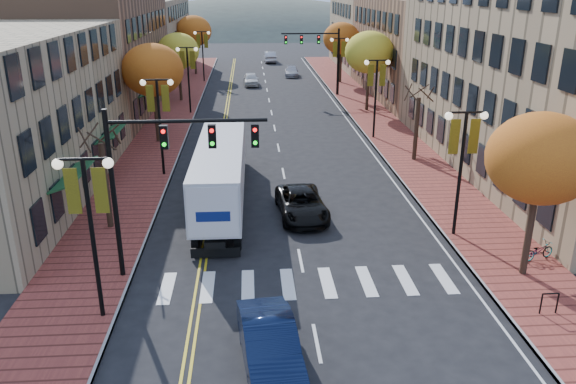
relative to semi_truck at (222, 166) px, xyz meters
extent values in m
plane|color=black|center=(3.62, -11.13, -2.10)|extent=(200.00, 200.00, 0.00)
cube|color=brown|center=(-5.38, 21.37, -2.03)|extent=(4.00, 85.00, 0.15)
cube|color=brown|center=(12.62, 21.37, -2.03)|extent=(4.00, 85.00, 0.15)
cube|color=brown|center=(-13.38, 24.87, 3.40)|extent=(12.00, 24.00, 11.00)
cube|color=#9E8966|center=(-13.38, 49.87, 2.65)|extent=(12.00, 26.00, 9.50)
cube|color=brown|center=(22.12, 30.87, 2.90)|extent=(15.00, 24.00, 10.00)
cube|color=#9E8966|center=(22.12, 52.87, 3.40)|extent=(15.00, 20.00, 11.00)
cylinder|color=#382619|center=(-5.38, -3.13, 0.15)|extent=(0.28, 0.28, 4.20)
cylinder|color=#382619|center=(-5.38, 12.87, 0.50)|extent=(0.28, 0.28, 4.90)
ellipsoid|color=orange|center=(-5.38, 12.87, 3.36)|extent=(4.48, 4.48, 3.81)
cylinder|color=#382619|center=(-5.38, 28.87, 0.32)|extent=(0.28, 0.28, 4.55)
ellipsoid|color=yellow|center=(-5.38, 28.87, 2.97)|extent=(4.16, 4.16, 3.54)
cylinder|color=#382619|center=(-5.38, 46.87, 0.57)|extent=(0.28, 0.28, 5.04)
ellipsoid|color=orange|center=(-5.38, 46.87, 3.51)|extent=(4.61, 4.61, 3.92)
cylinder|color=#382619|center=(12.62, -9.13, 0.32)|extent=(0.28, 0.28, 4.55)
ellipsoid|color=orange|center=(12.62, -9.13, 2.97)|extent=(4.16, 4.16, 3.54)
cylinder|color=#382619|center=(12.62, 6.87, 0.15)|extent=(0.28, 0.28, 4.20)
cylinder|color=#382619|center=(12.62, 22.87, 0.50)|extent=(0.28, 0.28, 4.90)
ellipsoid|color=yellow|center=(12.62, 22.87, 3.36)|extent=(4.48, 4.48, 3.81)
cylinder|color=#382619|center=(12.62, 38.87, 0.43)|extent=(0.28, 0.28, 4.76)
ellipsoid|color=orange|center=(12.62, 38.87, 3.20)|extent=(4.35, 4.35, 3.70)
cylinder|color=black|center=(-3.88, -11.13, 0.90)|extent=(0.16, 0.16, 6.00)
cylinder|color=black|center=(-3.88, -11.13, 3.90)|extent=(1.60, 0.10, 0.10)
sphere|color=#FFF2CC|center=(-4.68, -11.13, 3.75)|extent=(0.36, 0.36, 0.36)
sphere|color=#FFF2CC|center=(-3.08, -11.13, 3.75)|extent=(0.36, 0.36, 0.36)
cube|color=#ADA017|center=(-4.33, -11.13, 2.80)|extent=(0.45, 0.03, 1.60)
cube|color=#ADA017|center=(-3.43, -11.13, 2.80)|extent=(0.45, 0.03, 1.60)
cylinder|color=black|center=(-3.88, 4.87, 0.90)|extent=(0.16, 0.16, 6.00)
cylinder|color=black|center=(-3.88, 4.87, 3.90)|extent=(1.60, 0.10, 0.10)
sphere|color=#FFF2CC|center=(-4.68, 4.87, 3.75)|extent=(0.36, 0.36, 0.36)
sphere|color=#FFF2CC|center=(-3.08, 4.87, 3.75)|extent=(0.36, 0.36, 0.36)
cube|color=#ADA017|center=(-4.33, 4.87, 2.80)|extent=(0.45, 0.03, 1.60)
cube|color=#ADA017|center=(-3.43, 4.87, 2.80)|extent=(0.45, 0.03, 1.60)
cylinder|color=black|center=(-3.88, 22.87, 0.90)|extent=(0.16, 0.16, 6.00)
cylinder|color=black|center=(-3.88, 22.87, 3.90)|extent=(1.60, 0.10, 0.10)
sphere|color=#FFF2CC|center=(-4.68, 22.87, 3.75)|extent=(0.36, 0.36, 0.36)
sphere|color=#FFF2CC|center=(-3.08, 22.87, 3.75)|extent=(0.36, 0.36, 0.36)
cube|color=#ADA017|center=(-4.33, 22.87, 2.80)|extent=(0.45, 0.03, 1.60)
cube|color=#ADA017|center=(-3.43, 22.87, 2.80)|extent=(0.45, 0.03, 1.60)
cylinder|color=black|center=(-3.88, 40.87, 0.90)|extent=(0.16, 0.16, 6.00)
cylinder|color=black|center=(-3.88, 40.87, 3.90)|extent=(1.60, 0.10, 0.10)
sphere|color=#FFF2CC|center=(-4.68, 40.87, 3.75)|extent=(0.36, 0.36, 0.36)
sphere|color=#FFF2CC|center=(-3.08, 40.87, 3.75)|extent=(0.36, 0.36, 0.36)
cube|color=#ADA017|center=(-4.33, 40.87, 2.80)|extent=(0.45, 0.03, 1.60)
cube|color=#ADA017|center=(-3.43, 40.87, 2.80)|extent=(0.45, 0.03, 1.60)
cylinder|color=black|center=(11.12, -5.13, 0.90)|extent=(0.16, 0.16, 6.00)
cylinder|color=black|center=(11.12, -5.13, 3.90)|extent=(1.60, 0.10, 0.10)
sphere|color=#FFF2CC|center=(10.32, -5.13, 3.75)|extent=(0.36, 0.36, 0.36)
sphere|color=#FFF2CC|center=(11.92, -5.13, 3.75)|extent=(0.36, 0.36, 0.36)
cube|color=#ADA017|center=(10.67, -5.13, 2.80)|extent=(0.45, 0.03, 1.60)
cube|color=#ADA017|center=(11.57, -5.13, 2.80)|extent=(0.45, 0.03, 1.60)
cylinder|color=black|center=(11.12, 12.87, 0.90)|extent=(0.16, 0.16, 6.00)
cylinder|color=black|center=(11.12, 12.87, 3.90)|extent=(1.60, 0.10, 0.10)
sphere|color=#FFF2CC|center=(10.32, 12.87, 3.75)|extent=(0.36, 0.36, 0.36)
sphere|color=#FFF2CC|center=(11.92, 12.87, 3.75)|extent=(0.36, 0.36, 0.36)
cube|color=#ADA017|center=(10.67, 12.87, 2.80)|extent=(0.45, 0.03, 1.60)
cube|color=#ADA017|center=(11.57, 12.87, 2.80)|extent=(0.45, 0.03, 1.60)
cylinder|color=black|center=(11.12, 30.87, 0.90)|extent=(0.16, 0.16, 6.00)
cylinder|color=black|center=(11.12, 30.87, 3.90)|extent=(1.60, 0.10, 0.10)
sphere|color=#FFF2CC|center=(10.32, 30.87, 3.75)|extent=(0.36, 0.36, 0.36)
sphere|color=#FFF2CC|center=(11.92, 30.87, 3.75)|extent=(0.36, 0.36, 0.36)
cube|color=#ADA017|center=(10.67, 30.87, 2.80)|extent=(0.45, 0.03, 1.60)
cube|color=#ADA017|center=(11.57, 30.87, 2.80)|extent=(0.45, 0.03, 1.60)
cylinder|color=black|center=(-3.78, -8.13, 1.40)|extent=(0.20, 0.20, 7.00)
cylinder|color=black|center=(-0.78, -8.13, 4.40)|extent=(6.00, 0.14, 0.14)
cube|color=black|center=(-1.68, -8.13, 3.80)|extent=(0.30, 0.25, 0.90)
sphere|color=#FF0C0C|center=(-1.68, -8.27, 4.05)|extent=(0.16, 0.16, 0.16)
cube|color=black|center=(0.12, -8.13, 3.80)|extent=(0.30, 0.25, 0.90)
sphere|color=#FF0C0C|center=(0.12, -8.27, 4.05)|extent=(0.16, 0.16, 0.16)
cube|color=black|center=(1.74, -8.13, 3.80)|extent=(0.30, 0.25, 0.90)
sphere|color=#FF0C0C|center=(1.74, -8.27, 4.05)|extent=(0.16, 0.16, 0.16)
cylinder|color=black|center=(11.02, 30.87, 1.40)|extent=(0.20, 0.20, 7.00)
cylinder|color=black|center=(8.02, 30.87, 4.40)|extent=(6.00, 0.14, 0.14)
cube|color=black|center=(8.92, 30.87, 3.80)|extent=(0.30, 0.25, 0.90)
sphere|color=#FF0C0C|center=(8.92, 30.73, 4.05)|extent=(0.16, 0.16, 0.16)
cube|color=black|center=(7.12, 30.87, 3.80)|extent=(0.30, 0.25, 0.90)
sphere|color=#FF0C0C|center=(7.12, 30.73, 4.05)|extent=(0.16, 0.16, 0.16)
cube|color=black|center=(5.50, 30.87, 3.80)|extent=(0.30, 0.25, 0.90)
sphere|color=#FF0C0C|center=(5.50, 30.73, 4.05)|extent=(0.16, 0.16, 0.16)
cube|color=black|center=(-0.01, -1.15, -1.34)|extent=(1.03, 11.71, 0.32)
cube|color=silver|center=(-0.01, -1.15, 0.24)|extent=(2.47, 11.73, 2.52)
cube|color=black|center=(0.07, 6.05, -0.62)|extent=(2.28, 2.73, 2.25)
cylinder|color=black|center=(-1.01, -5.82, -1.65)|extent=(0.33, 0.90, 0.90)
cylinder|color=black|center=(0.88, -5.84, -1.65)|extent=(0.33, 0.90, 0.90)
cylinder|color=black|center=(-1.00, -4.74, -1.65)|extent=(0.33, 0.90, 0.90)
cylinder|color=black|center=(0.89, -4.76, -1.65)|extent=(0.33, 0.90, 0.90)
cylinder|color=black|center=(-0.89, 4.98, -1.65)|extent=(0.33, 0.90, 0.90)
cylinder|color=black|center=(1.00, 4.96, -1.65)|extent=(0.33, 0.90, 0.90)
cylinder|color=black|center=(-0.87, 6.96, -1.65)|extent=(0.33, 0.90, 0.90)
cylinder|color=black|center=(1.02, 6.94, -1.65)|extent=(0.33, 0.90, 0.90)
imported|color=black|center=(2.00, -14.24, -1.33)|extent=(2.17, 4.88, 1.56)
imported|color=black|center=(4.12, -2.18, -1.41)|extent=(2.65, 5.17, 1.40)
imported|color=silver|center=(1.83, 38.13, -1.38)|extent=(1.88, 4.32, 1.45)
imported|color=#A9A8B0|center=(7.17, 44.81, -1.49)|extent=(1.99, 4.32, 1.23)
imported|color=#B5B4BD|center=(4.89, 58.97, -1.30)|extent=(1.89, 4.92, 1.60)
imported|color=gray|center=(13.82, -8.00, -1.55)|extent=(1.63, 1.01, 0.81)
camera|label=1|loc=(1.54, -28.89, 9.20)|focal=35.00mm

